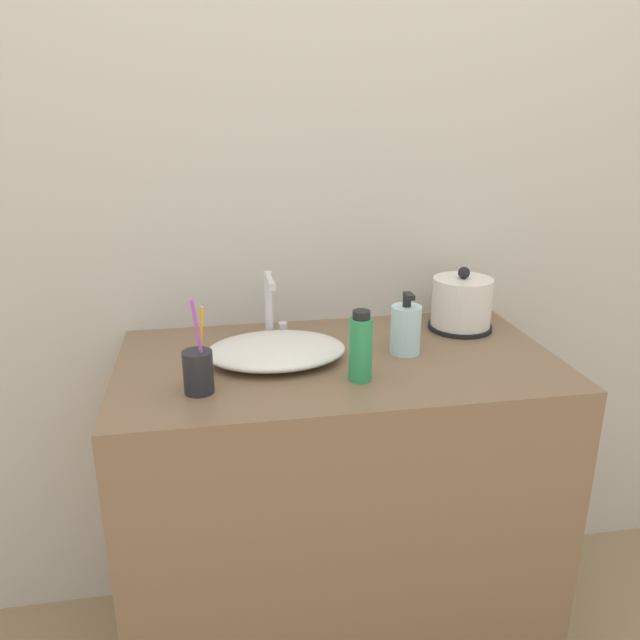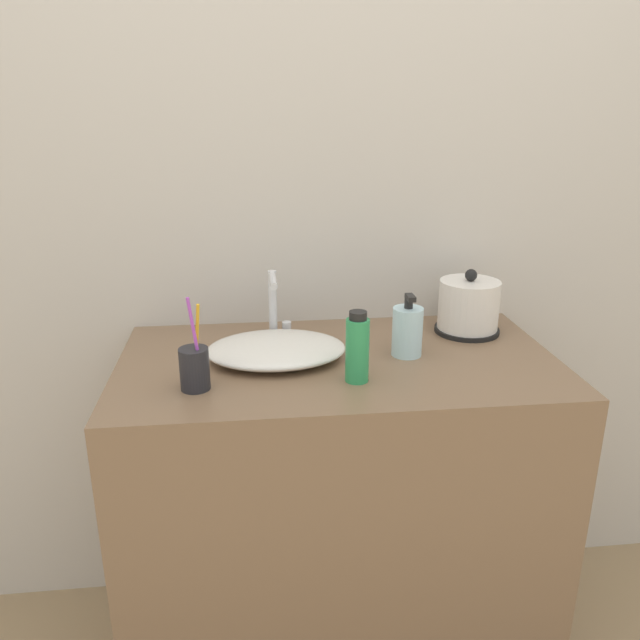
% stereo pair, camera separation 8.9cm
% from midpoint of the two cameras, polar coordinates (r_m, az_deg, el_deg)
% --- Properties ---
extents(wall_back, '(6.00, 0.04, 2.60)m').
position_cam_midpoint_polar(wall_back, '(1.70, -1.91, 14.08)').
color(wall_back, beige).
rests_on(wall_back, ground_plane).
extents(vanity_counter, '(1.05, 0.58, 0.87)m').
position_cam_midpoint_polar(vanity_counter, '(1.72, -0.02, -17.02)').
color(vanity_counter, brown).
rests_on(vanity_counter, ground_plane).
extents(sink_basin, '(0.33, 0.25, 0.05)m').
position_cam_midpoint_polar(sink_basin, '(1.49, -5.76, -2.79)').
color(sink_basin, silver).
rests_on(sink_basin, vanity_counter).
extents(faucet, '(0.06, 0.13, 0.18)m').
position_cam_midpoint_polar(faucet, '(1.60, -6.05, 1.50)').
color(faucet, silver).
rests_on(faucet, vanity_counter).
extents(electric_kettle, '(0.17, 0.17, 0.17)m').
position_cam_midpoint_polar(electric_kettle, '(1.71, 11.36, 1.27)').
color(electric_kettle, black).
rests_on(electric_kettle, vanity_counter).
extents(toothbrush_cup, '(0.06, 0.06, 0.21)m').
position_cam_midpoint_polar(toothbrush_cup, '(1.35, -12.94, -4.57)').
color(toothbrush_cup, '#232328').
rests_on(toothbrush_cup, vanity_counter).
extents(lotion_bottle, '(0.07, 0.07, 0.16)m').
position_cam_midpoint_polar(lotion_bottle, '(1.52, 6.19, -0.83)').
color(lotion_bottle, silver).
rests_on(lotion_bottle, vanity_counter).
extents(shampoo_bottle, '(0.05, 0.05, 0.16)m').
position_cam_midpoint_polar(shampoo_bottle, '(1.36, 1.88, -2.53)').
color(shampoo_bottle, '#2D9956').
rests_on(shampoo_bottle, vanity_counter).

